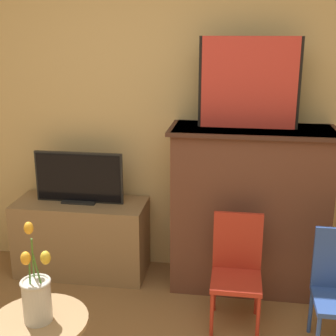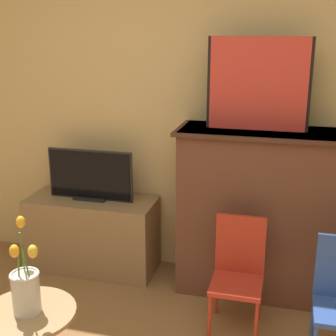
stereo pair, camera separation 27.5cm
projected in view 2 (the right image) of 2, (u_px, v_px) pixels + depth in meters
wall_back at (193, 98)px, 3.44m from camera, size 8.00×0.06×2.70m
fireplace_mantel at (257, 211)px, 3.29m from camera, size 1.14×0.48×1.19m
painting at (258, 84)px, 3.05m from camera, size 0.67×0.03×0.61m
tv_stand at (93, 234)px, 3.68m from camera, size 1.00×0.41×0.58m
tv_monitor at (90, 176)px, 3.55m from camera, size 0.67×0.12×0.39m
chair_red at (238, 269)px, 2.94m from camera, size 0.32×0.32×0.72m
vase_tulips at (26, 287)px, 2.25m from camera, size 0.17×0.20×0.46m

